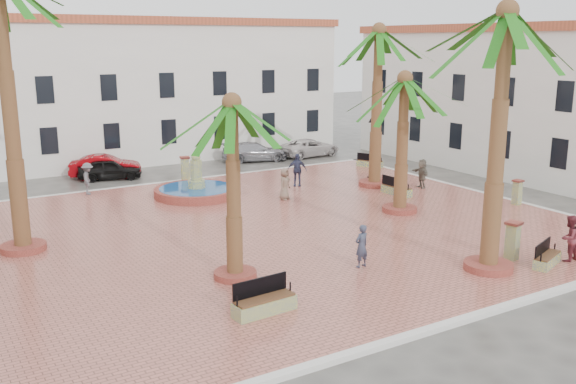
# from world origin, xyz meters

# --- Properties ---
(ground) EXTENTS (120.00, 120.00, 0.00)m
(ground) POSITION_xyz_m (0.00, 0.00, 0.00)
(ground) COLOR #56544F
(ground) RESTS_ON ground
(plaza) EXTENTS (26.00, 22.00, 0.15)m
(plaza) POSITION_xyz_m (0.00, 0.00, 0.07)
(plaza) COLOR #B86455
(plaza) RESTS_ON ground
(kerb_n) EXTENTS (26.30, 0.30, 0.16)m
(kerb_n) POSITION_xyz_m (0.00, 11.00, 0.08)
(kerb_n) COLOR silver
(kerb_n) RESTS_ON ground
(kerb_s) EXTENTS (26.30, 0.30, 0.16)m
(kerb_s) POSITION_xyz_m (0.00, -11.00, 0.08)
(kerb_s) COLOR silver
(kerb_s) RESTS_ON ground
(kerb_e) EXTENTS (0.30, 22.30, 0.16)m
(kerb_e) POSITION_xyz_m (13.00, 0.00, 0.08)
(kerb_e) COLOR silver
(kerb_e) RESTS_ON ground
(building_north) EXTENTS (30.40, 7.40, 9.50)m
(building_north) POSITION_xyz_m (-0.00, 19.99, 4.77)
(building_north) COLOR white
(building_north) RESTS_ON ground
(building_east) EXTENTS (7.40, 26.40, 9.00)m
(building_east) POSITION_xyz_m (19.99, 2.00, 4.52)
(building_east) COLOR white
(building_east) RESTS_ON ground
(fountain) EXTENTS (4.41, 4.41, 2.28)m
(fountain) POSITION_xyz_m (-0.32, 6.97, 0.46)
(fountain) COLOR #9F4236
(fountain) RESTS_ON plaza
(palm_sw) EXTENTS (4.77, 4.77, 6.26)m
(palm_sw) POSITION_xyz_m (-3.91, -4.62, 5.33)
(palm_sw) COLOR #9F4236
(palm_sw) RESTS_ON plaza
(palm_s) EXTENTS (5.55, 5.55, 9.18)m
(palm_s) POSITION_xyz_m (4.07, -8.56, 7.99)
(palm_s) COLOR #9F4236
(palm_s) RESTS_ON plaza
(palm_e) EXTENTS (5.32, 5.32, 6.57)m
(palm_e) POSITION_xyz_m (6.60, -0.92, 5.53)
(palm_e) COLOR #9F4236
(palm_e) RESTS_ON plaza
(palm_ne) EXTENTS (5.68, 5.68, 8.80)m
(palm_ne) POSITION_xyz_m (9.06, 4.04, 7.61)
(palm_ne) COLOR #9F4236
(palm_ne) RESTS_ON plaza
(bench_s) EXTENTS (2.01, 0.74, 1.04)m
(bench_s) POSITION_xyz_m (-4.50, -7.71, 0.44)
(bench_s) COLOR #8E9A63
(bench_s) RESTS_ON plaza
(bench_se) EXTENTS (1.71, 1.02, 0.86)m
(bench_se) POSITION_xyz_m (6.19, -9.36, 0.39)
(bench_se) COLOR #8E9A63
(bench_se) RESTS_ON plaza
(bench_e) EXTENTS (0.63, 1.84, 0.96)m
(bench_e) POSITION_xyz_m (8.71, 1.79, 0.42)
(bench_e) COLOR #8E9A63
(bench_e) RESTS_ON plaza
(bench_ne) EXTENTS (1.23, 1.71, 0.88)m
(bench_ne) POSITION_xyz_m (12.25, 8.51, 0.40)
(bench_ne) COLOR #8E9A63
(bench_ne) RESTS_ON plaza
(lamppost_e) EXTENTS (0.40, 0.40, 3.66)m
(lamppost_e) POSITION_xyz_m (9.99, 5.59, 2.63)
(lamppost_e) COLOR black
(lamppost_e) RESTS_ON plaza
(bollard_se) EXTENTS (0.62, 0.62, 1.44)m
(bollard_se) POSITION_xyz_m (5.64, -8.25, 0.89)
(bollard_se) COLOR #8E9A63
(bollard_se) RESTS_ON plaza
(bollard_n) EXTENTS (0.62, 0.62, 1.46)m
(bollard_n) POSITION_xyz_m (0.47, 10.40, 0.91)
(bollard_n) COLOR #8E9A63
(bollard_n) RESTS_ON plaza
(bollard_e) EXTENTS (0.48, 0.48, 1.24)m
(bollard_e) POSITION_xyz_m (12.40, -2.88, 0.79)
(bollard_e) COLOR #8E9A63
(bollard_e) RESTS_ON plaza
(cyclist_a) EXTENTS (0.61, 0.45, 1.56)m
(cyclist_a) POSITION_xyz_m (0.40, -6.02, 0.93)
(cyclist_a) COLOR #33394D
(cyclist_a) RESTS_ON plaza
(cyclist_b) EXTENTS (0.90, 0.73, 1.71)m
(cyclist_b) POSITION_xyz_m (7.30, -9.39, 1.01)
(cyclist_b) COLOR maroon
(cyclist_b) RESTS_ON plaza
(pedestrian_fountain_a) EXTENTS (0.95, 0.86, 1.62)m
(pedestrian_fountain_a) POSITION_xyz_m (3.18, 3.93, 0.96)
(pedestrian_fountain_a) COLOR #7B6352
(pedestrian_fountain_a) RESTS_ON plaza
(pedestrian_fountain_b) EXTENTS (1.12, 0.97, 1.81)m
(pedestrian_fountain_b) POSITION_xyz_m (5.36, 6.24, 1.06)
(pedestrian_fountain_b) COLOR #373D5F
(pedestrian_fountain_b) RESTS_ON plaza
(pedestrian_north) EXTENTS (0.89, 1.21, 1.67)m
(pedestrian_north) POSITION_xyz_m (-5.03, 10.24, 0.98)
(pedestrian_north) COLOR #59585D
(pedestrian_north) RESTS_ON plaza
(pedestrian_east) EXTENTS (0.78, 1.54, 1.59)m
(pedestrian_east) POSITION_xyz_m (10.96, 2.33, 0.95)
(pedestrian_east) COLOR #6A6154
(pedestrian_east) RESTS_ON plaza
(car_black) EXTENTS (3.94, 2.43, 1.25)m
(car_black) POSITION_xyz_m (-2.82, 14.01, 0.63)
(car_black) COLOR black
(car_black) RESTS_ON ground
(car_red) EXTENTS (4.37, 2.76, 1.36)m
(car_red) POSITION_xyz_m (-2.89, 14.67, 0.68)
(car_red) COLOR maroon
(car_red) RESTS_ON ground
(car_silver) EXTENTS (4.73, 2.87, 1.28)m
(car_silver) POSITION_xyz_m (7.29, 14.78, 0.64)
(car_silver) COLOR #9898A0
(car_silver) RESTS_ON ground
(car_white) EXTENTS (4.58, 2.37, 1.23)m
(car_white) POSITION_xyz_m (11.54, 14.40, 0.62)
(car_white) COLOR silver
(car_white) RESTS_ON ground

